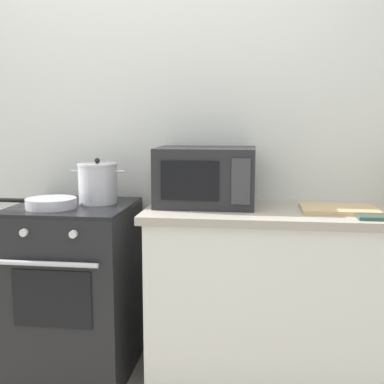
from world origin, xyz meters
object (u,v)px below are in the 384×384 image
cutting_board (339,209)px  stock_pot (98,183)px  stove (76,290)px  microwave (206,177)px  oven_mitt (377,217)px  frying_pan (50,203)px

cutting_board → stock_pot: bearing=176.6°
stove → cutting_board: cutting_board is taller
microwave → oven_mitt: 0.85m
stove → oven_mitt: bearing=-6.1°
stove → stock_pot: bearing=32.4°
stove → oven_mitt: oven_mitt is taller
stock_pot → oven_mitt: bearing=-9.6°
microwave → stock_pot: bearing=-179.4°
stock_pot → cutting_board: (1.23, -0.07, -0.10)m
stove → oven_mitt: 1.57m
stove → stock_pot: (0.12, 0.07, 0.57)m
frying_pan → cutting_board: 1.43m
cutting_board → stove: bearing=-180.0°
frying_pan → oven_mitt: (1.57, -0.06, -0.02)m
stove → cutting_board: bearing=0.0°
stock_pot → microwave: bearing=0.6°
stove → oven_mitt: size_ratio=5.11×
frying_pan → oven_mitt: bearing=-2.1°
microwave → cutting_board: size_ratio=1.39×
frying_pan → oven_mitt: frying_pan is taller
stock_pot → frying_pan: (-0.19, -0.17, -0.08)m
frying_pan → oven_mitt: 1.57m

